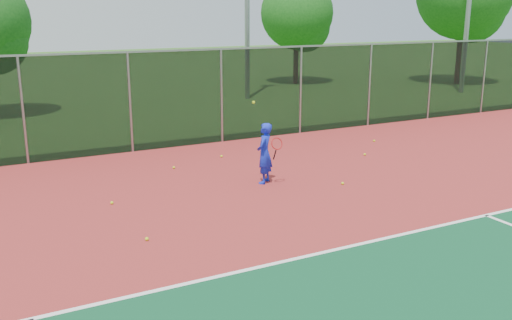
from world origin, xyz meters
The scene contains 11 objects.
court_apron centered at (0.00, 2.00, 0.01)m, with size 30.00×20.00×0.02m, color maroon.
fence_back centered at (0.00, 12.00, 1.56)m, with size 30.00×0.06×3.03m.
tennis_player centered at (-0.99, 7.25, 0.78)m, with size 0.65×0.73×2.07m.
practice_ball_0 centered at (4.40, 9.63, 0.06)m, with size 0.07×0.07×0.07m, color #CAEB1B.
practice_ball_1 centered at (-4.78, 7.37, 0.06)m, with size 0.07×0.07×0.07m, color #CAEB1B.
practice_ball_2 centered at (0.64, 6.20, 0.06)m, with size 0.07×0.07×0.07m, color #CAEB1B.
practice_ball_3 centered at (-0.89, 10.08, 0.06)m, with size 0.07×0.07×0.07m, color #CAEB1B.
practice_ball_5 centered at (-2.55, 9.54, 0.06)m, with size 0.07×0.07×0.07m, color #CAEB1B.
practice_ball_6 centered at (2.98, 8.30, 0.06)m, with size 0.07×0.07×0.07m, color #CAEB1B.
practice_ball_7 centered at (-4.71, 5.00, 0.06)m, with size 0.07×0.07×0.07m, color #CAEB1B.
tree_back_mid centered at (10.50, 24.31, 3.88)m, with size 4.21×4.21×6.19m.
Camera 1 is at (-7.50, -4.74, 4.17)m, focal length 40.00 mm.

